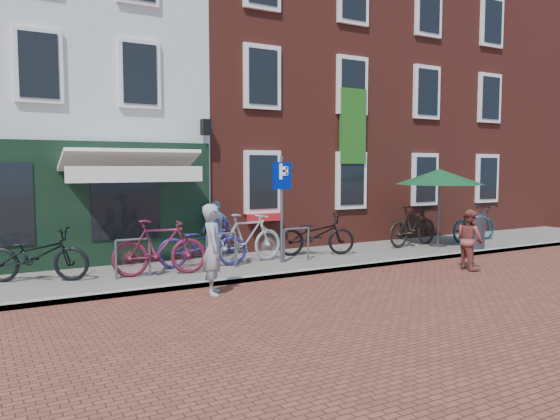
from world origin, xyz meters
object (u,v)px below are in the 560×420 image
bicycle_1 (160,248)px  bicycle_6 (474,224)px  bicycle_3 (247,238)px  parking_sign (282,192)px  parasol (439,174)px  woman (213,249)px  bicycle_0 (36,255)px  cafe_person (217,229)px  bicycle_2 (203,244)px  litter_bin (474,228)px  bicycle_5 (413,226)px  bicycle_4 (316,235)px  boy (470,240)px

bicycle_1 → bicycle_6: bicycle_1 is taller
bicycle_1 → bicycle_3: 2.33m
bicycle_6 → parking_sign: bearing=87.0°
parasol → bicycle_3: size_ratio=1.27×
woman → bicycle_0: woman is taller
bicycle_3 → cafe_person: bearing=11.7°
bicycle_3 → bicycle_1: bearing=94.4°
parking_sign → bicycle_2: size_ratio=1.25×
litter_bin → bicycle_1: bearing=175.9°
bicycle_1 → parasol: bearing=-78.9°
bicycle_3 → bicycle_2: bearing=81.4°
bicycle_2 → parasol: bearing=-78.4°
bicycle_5 → bicycle_1: bearing=86.8°
bicycle_1 → woman: bearing=-154.8°
bicycle_4 → bicycle_5: (3.32, -0.10, 0.06)m
parasol → bicycle_5: parasol is taller
bicycle_4 → bicycle_2: bearing=112.0°
bicycle_1 → bicycle_3: bearing=-69.1°
bicycle_0 → litter_bin: bearing=-72.7°
cafe_person → bicycle_2: (-0.78, -0.98, -0.19)m
bicycle_1 → bicycle_2: 1.26m
bicycle_5 → parasol: bearing=-122.1°
litter_bin → parking_sign: parking_sign is taller
boy → bicycle_3: (-4.39, 2.90, -0.01)m
bicycle_1 → bicycle_2: size_ratio=0.97×
parasol → bicycle_5: size_ratio=1.27×
bicycle_0 → bicycle_5: (10.03, -0.18, 0.06)m
litter_bin → bicycle_1: 8.99m
bicycle_3 → bicycle_4: size_ratio=0.97×
bicycle_0 → bicycle_6: same height
woman → bicycle_2: size_ratio=0.84×
boy → bicycle_2: size_ratio=0.69×
parasol → bicycle_4: (-4.00, 0.42, -1.56)m
woman → bicycle_3: 2.85m
bicycle_3 → bicycle_5: 5.41m
woman → parking_sign: bearing=-33.9°
parasol → bicycle_0: bearing=177.3°
cafe_person → bicycle_4: 2.59m
parking_sign → boy: 4.55m
woman → boy: bearing=-75.7°
bicycle_6 → parasol: bearing=91.1°
parasol → bicycle_4: parasol is taller
bicycle_0 → bicycle_4: bearing=-66.8°
parasol → bicycle_2: bearing=177.5°
parking_sign → bicycle_3: (-0.75, 0.39, -1.10)m
woman → bicycle_0: 3.72m
litter_bin → bicycle_4: 4.75m
bicycle_0 → bicycle_4: 6.71m
bicycle_0 → bicycle_5: size_ratio=1.03×
litter_bin → bicycle_2: bearing=171.8°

